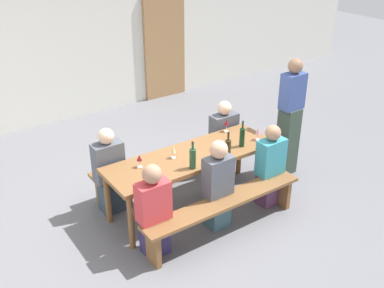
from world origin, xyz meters
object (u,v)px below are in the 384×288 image
(wine_bottle_0, at_px, (242,137))
(seated_guest_far_0, at_px, (109,173))
(seated_guest_near_1, at_px, (218,186))
(seated_guest_near_0, at_px, (154,212))
(wine_glass_3, at_px, (173,150))
(tasting_table, at_px, (192,161))
(wine_bottle_1, at_px, (228,147))
(wine_glass_1, at_px, (258,131))
(standing_host, at_px, (290,119))
(wine_glass_2, at_px, (226,123))
(wooden_door, at_px, (165,46))
(seated_guest_far_1, at_px, (224,139))
(wine_glass_0, at_px, (139,158))
(seated_guest_near_2, at_px, (270,167))
(wine_bottle_2, at_px, (193,158))
(bench_near, at_px, (224,206))
(bench_far, at_px, (165,161))

(wine_bottle_0, height_order, seated_guest_far_0, seated_guest_far_0)
(seated_guest_near_1, bearing_deg, seated_guest_far_0, 41.65)
(seated_guest_near_0, bearing_deg, wine_glass_3, -47.44)
(tasting_table, xyz_separation_m, wine_bottle_1, (0.35, -0.27, 0.19))
(wine_bottle_1, xyz_separation_m, wine_glass_1, (0.60, 0.12, 0.01))
(tasting_table, distance_m, standing_host, 1.64)
(wine_bottle_1, height_order, wine_glass_2, wine_bottle_1)
(wooden_door, height_order, seated_guest_far_1, wooden_door)
(wine_glass_3, bearing_deg, wine_glass_0, 175.06)
(seated_guest_near_2, bearing_deg, wine_bottle_0, 30.17)
(wine_glass_1, xyz_separation_m, seated_guest_far_0, (-1.83, 0.66, -0.33))
(wine_bottle_1, relative_size, wine_bottle_2, 0.93)
(bench_near, height_order, seated_guest_near_0, seated_guest_near_0)
(bench_far, xyz_separation_m, seated_guest_far_0, (-0.89, -0.15, 0.19))
(seated_guest_near_0, height_order, seated_guest_far_1, seated_guest_near_0)
(wine_glass_2, relative_size, seated_guest_near_1, 0.15)
(bench_near, xyz_separation_m, wine_bottle_1, (0.35, 0.39, 0.51))
(tasting_table, xyz_separation_m, wine_glass_0, (-0.67, 0.10, 0.19))
(bench_near, bearing_deg, wine_bottle_0, 36.78)
(tasting_table, xyz_separation_m, bench_far, (0.00, 0.66, -0.31))
(wine_bottle_0, height_order, seated_guest_near_1, seated_guest_near_1)
(wine_glass_1, distance_m, seated_guest_near_1, 1.05)
(wine_glass_2, bearing_deg, seated_guest_near_0, -153.87)
(seated_guest_near_0, xyz_separation_m, seated_guest_far_1, (1.76, 1.02, -0.03))
(bench_near, relative_size, seated_guest_far_1, 1.96)
(bench_far, bearing_deg, wine_glass_1, -40.46)
(seated_guest_near_1, relative_size, seated_guest_far_1, 1.06)
(wine_glass_0, distance_m, seated_guest_far_1, 1.67)
(wooden_door, distance_m, bench_near, 4.65)
(wine_glass_0, bearing_deg, seated_guest_far_1, 14.40)
(bench_far, bearing_deg, standing_host, -23.47)
(wine_bottle_2, bearing_deg, seated_guest_near_2, -13.06)
(bench_near, bearing_deg, wine_glass_0, 131.50)
(wine_bottle_0, distance_m, seated_guest_near_1, 0.79)
(wine_bottle_1, xyz_separation_m, wine_glass_2, (0.42, 0.55, 0.01))
(wine_bottle_1, relative_size, seated_guest_near_0, 0.28)
(wine_glass_3, bearing_deg, wine_glass_1, -10.27)
(wine_glass_2, height_order, seated_guest_near_0, seated_guest_near_0)
(seated_guest_near_1, distance_m, seated_guest_far_0, 1.36)
(seated_guest_far_0, bearing_deg, wine_glass_0, 28.05)
(seated_guest_near_0, distance_m, seated_guest_near_1, 0.87)
(tasting_table, relative_size, seated_guest_near_2, 1.99)
(bench_far, xyz_separation_m, seated_guest_near_1, (0.01, -1.17, 0.20))
(wooden_door, xyz_separation_m, seated_guest_near_0, (-2.67, -4.07, -0.51))
(wine_bottle_2, bearing_deg, seated_guest_far_0, 132.45)
(bench_far, distance_m, seated_guest_near_0, 1.46)
(seated_guest_near_1, bearing_deg, bench_far, 0.72)
(wine_glass_2, xyz_separation_m, seated_guest_near_2, (0.08, -0.80, -0.35))
(seated_guest_far_0, xyz_separation_m, seated_guest_far_1, (1.79, -0.00, -0.03))
(seated_guest_near_2, xyz_separation_m, standing_host, (0.78, 0.46, 0.31))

